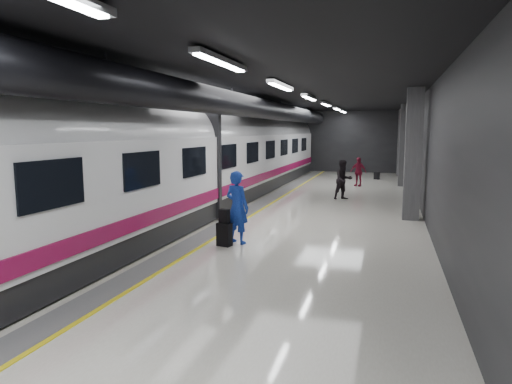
% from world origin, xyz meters
% --- Properties ---
extents(ground, '(40.00, 40.00, 0.00)m').
position_xyz_m(ground, '(0.00, 0.00, 0.00)').
color(ground, silver).
rests_on(ground, ground).
extents(platform_hall, '(10.02, 40.02, 4.51)m').
position_xyz_m(platform_hall, '(-0.29, 0.96, 3.54)').
color(platform_hall, black).
rests_on(platform_hall, ground).
extents(train, '(3.05, 38.00, 4.05)m').
position_xyz_m(train, '(-3.25, -0.00, 2.07)').
color(train, black).
rests_on(train, ground).
extents(traveler_main, '(0.85, 0.70, 1.99)m').
position_xyz_m(traveler_main, '(-0.15, -2.90, 0.99)').
color(traveler_main, blue).
rests_on(traveler_main, ground).
extents(suitcase_main, '(0.42, 0.32, 0.62)m').
position_xyz_m(suitcase_main, '(-0.38, -3.30, 0.31)').
color(suitcase_main, black).
rests_on(suitcase_main, ground).
extents(shoulder_bag, '(0.31, 0.22, 0.37)m').
position_xyz_m(shoulder_bag, '(-0.39, -3.27, 0.81)').
color(shoulder_bag, black).
rests_on(shoulder_bag, suitcase_main).
extents(traveler_far_a, '(1.09, 1.05, 1.78)m').
position_xyz_m(traveler_far_a, '(1.84, 5.99, 0.89)').
color(traveler_far_a, black).
rests_on(traveler_far_a, ground).
extents(traveler_far_b, '(1.01, 0.71, 1.60)m').
position_xyz_m(traveler_far_b, '(2.15, 11.27, 0.80)').
color(traveler_far_b, maroon).
rests_on(traveler_far_b, ground).
extents(suitcase_far, '(0.37, 0.32, 0.46)m').
position_xyz_m(suitcase_far, '(3.05, 15.22, 0.23)').
color(suitcase_far, black).
rests_on(suitcase_far, ground).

